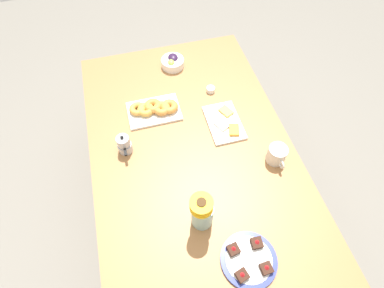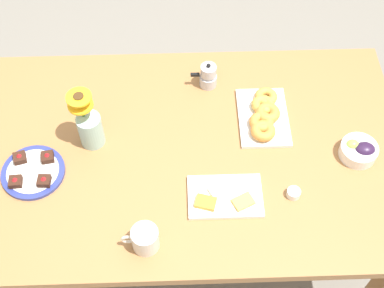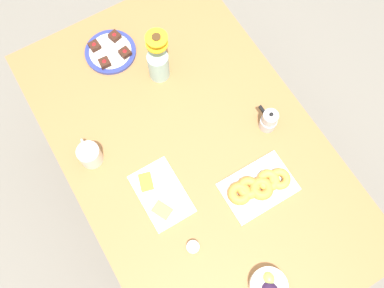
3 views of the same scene
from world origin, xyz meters
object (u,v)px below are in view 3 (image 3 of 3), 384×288
at_px(moka_pot, 269,121).
at_px(jam_cup_honey, 193,247).
at_px(dessert_plate, 110,51).
at_px(cheese_platter, 160,194).
at_px(flower_vase, 158,63).
at_px(grape_bowl, 269,287).
at_px(dining_table, 192,154).
at_px(croissant_platter, 258,187).
at_px(coffee_mug, 90,155).

bearing_deg(moka_pot, jam_cup_honey, 117.62).
bearing_deg(jam_cup_honey, dessert_plate, -7.43).
relative_size(cheese_platter, flower_vase, 1.04).
bearing_deg(cheese_platter, moka_pot, -86.64).
bearing_deg(cheese_platter, flower_vase, -28.81).
bearing_deg(jam_cup_honey, cheese_platter, 0.99).
height_order(jam_cup_honey, moka_pot, moka_pot).
bearing_deg(cheese_platter, jam_cup_honey, -179.01).
relative_size(grape_bowl, dessert_plate, 0.60).
distance_m(grape_bowl, jam_cup_honey, 0.31).
distance_m(dining_table, jam_cup_honey, 0.42).
xyz_separation_m(grape_bowl, dessert_plate, (1.19, 0.04, -0.02)).
bearing_deg(moka_pot, flower_vase, 30.73).
height_order(croissant_platter, dessert_plate, same).
bearing_deg(jam_cup_honey, croissant_platter, -78.58).
xyz_separation_m(coffee_mug, cheese_platter, (-0.27, -0.17, -0.04)).
distance_m(grape_bowl, flower_vase, 0.99).
distance_m(coffee_mug, moka_pot, 0.73).
bearing_deg(jam_cup_honey, flower_vase, -19.73).
height_order(grape_bowl, moka_pot, moka_pot).
bearing_deg(flower_vase, croissant_platter, -173.04).
relative_size(jam_cup_honey, flower_vase, 0.19).
bearing_deg(coffee_mug, jam_cup_honey, -161.61).
relative_size(croissant_platter, flower_vase, 1.13).
distance_m(cheese_platter, croissant_platter, 0.38).
xyz_separation_m(croissant_platter, jam_cup_honey, (-0.07, 0.34, -0.01)).
bearing_deg(flower_vase, dining_table, 171.51).
relative_size(cheese_platter, moka_pot, 2.18).
distance_m(dining_table, grape_bowl, 0.62).
bearing_deg(moka_pot, coffee_mug, 70.88).
distance_m(dining_table, flower_vase, 0.41).
bearing_deg(dessert_plate, cheese_platter, 169.63).
xyz_separation_m(grape_bowl, cheese_platter, (0.50, 0.17, -0.02)).
height_order(dining_table, cheese_platter, cheese_platter).
bearing_deg(coffee_mug, moka_pot, -109.12).
bearing_deg(cheese_platter, croissant_platter, -117.06).
distance_m(coffee_mug, grape_bowl, 0.84).
relative_size(dessert_plate, moka_pot, 1.92).
relative_size(grape_bowl, flower_vase, 0.54).
bearing_deg(croissant_platter, dessert_plate, 14.23).
bearing_deg(croissant_platter, coffee_mug, 48.74).
bearing_deg(coffee_mug, flower_vase, -64.44).
distance_m(flower_vase, moka_pot, 0.52).
distance_m(jam_cup_honey, moka_pot, 0.59).
distance_m(cheese_platter, moka_pot, 0.53).
bearing_deg(cheese_platter, dessert_plate, -10.37).
xyz_separation_m(dining_table, jam_cup_honey, (-0.35, 0.20, 0.10)).
xyz_separation_m(jam_cup_honey, flower_vase, (0.72, -0.26, 0.07)).
bearing_deg(croissant_platter, flower_vase, 6.96).
xyz_separation_m(dining_table, dessert_plate, (0.58, 0.08, 0.10)).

